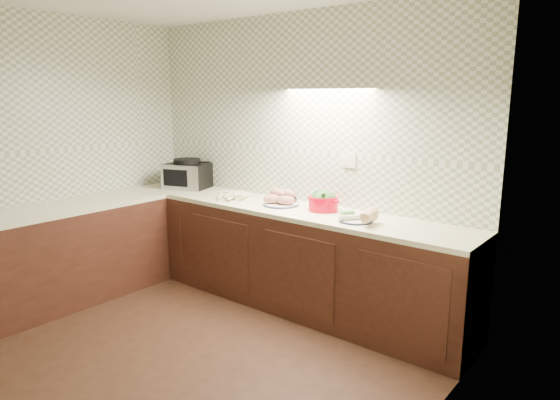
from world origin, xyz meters
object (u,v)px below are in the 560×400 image
Objects in this scene: onion_bowl at (288,198)px; dutch_oven at (323,201)px; sweet_potato_plate at (281,199)px; toaster_oven at (187,174)px; parsnip_pile at (232,195)px; veg_plate at (363,216)px.

onion_bowl is 0.51× the size of dutch_oven.
dutch_oven is (0.42, 0.05, 0.03)m from sweet_potato_plate.
sweet_potato_plate is 1.99× the size of onion_bowl.
toaster_oven is 1.17× the size of parsnip_pile.
parsnip_pile is at bearing -26.51° from toaster_oven.
toaster_oven reaches higher than veg_plate.
toaster_oven is 1.73m from dutch_oven.
toaster_oven is at bearing 172.11° from parsnip_pile.
dutch_oven reaches higher than sweet_potato_plate.
parsnip_pile is 0.56m from sweet_potato_plate.
toaster_oven is 1.31m from sweet_potato_plate.
dutch_oven is at bearing -17.94° from toaster_oven.
onion_bowl is (1.30, 0.08, -0.10)m from toaster_oven.
toaster_oven is 3.21× the size of onion_bowl.
dutch_oven reaches higher than onion_bowl.
onion_bowl is at bearing 167.67° from veg_plate.
veg_plate is at bearing -5.53° from sweet_potato_plate.
parsnip_pile is at bearing 179.44° from veg_plate.
sweet_potato_plate is at bearing -166.37° from dutch_oven.
dutch_oven is at bearing 7.38° from parsnip_pile.
toaster_oven is at bearing 176.89° from veg_plate.
toaster_oven is 0.77m from parsnip_pile.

